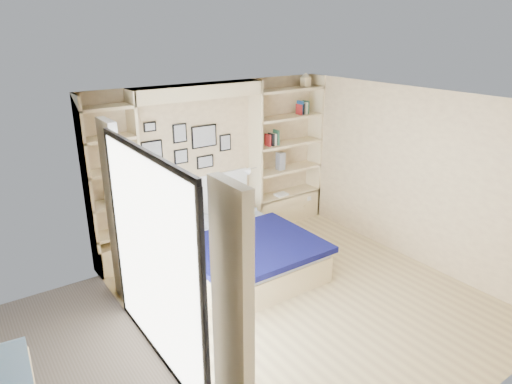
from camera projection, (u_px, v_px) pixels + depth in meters
ground at (304, 297)px, 5.86m from camera, size 4.50×4.50×0.00m
room_shell at (215, 191)px, 6.45m from camera, size 4.50×4.50×4.50m
bed at (238, 250)px, 6.47m from camera, size 1.77×2.21×1.07m
photo_gallery at (187, 145)px, 6.77m from camera, size 1.48×0.02×0.82m
reading_lamps at (204, 179)px, 6.85m from camera, size 1.92×0.12×0.15m
shelf_decor at (273, 130)px, 7.43m from camera, size 3.55×0.23×2.03m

